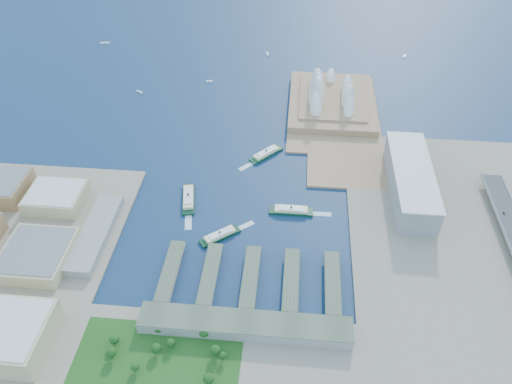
# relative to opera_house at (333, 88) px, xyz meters

# --- Properties ---
(ground) EXTENTS (3000.00, 3000.00, 0.00)m
(ground) POSITION_rel_opera_house_xyz_m (-105.00, -280.00, -32.00)
(ground) COLOR #0E2444
(ground) RESTS_ON ground
(east_land) EXTENTS (240.00, 500.00, 3.00)m
(east_land) POSITION_rel_opera_house_xyz_m (135.00, -330.00, -30.50)
(east_land) COLOR gray
(east_land) RESTS_ON ground
(peninsula) EXTENTS (135.00, 220.00, 3.00)m
(peninsula) POSITION_rel_opera_house_xyz_m (2.50, -20.00, -30.50)
(peninsula) COLOR #9C7655
(peninsula) RESTS_ON ground
(opera_house) EXTENTS (134.00, 180.00, 58.00)m
(opera_house) POSITION_rel_opera_house_xyz_m (0.00, 0.00, 0.00)
(opera_house) COLOR white
(opera_house) RESTS_ON peninsula
(toaster_building) EXTENTS (45.00, 155.00, 35.00)m
(toaster_building) POSITION_rel_opera_house_xyz_m (90.00, -200.00, -11.50)
(toaster_building) COLOR gray
(toaster_building) RESTS_ON east_land
(west_buildings) EXTENTS (200.00, 280.00, 27.00)m
(west_buildings) POSITION_rel_opera_house_xyz_m (-355.00, -350.00, -15.50)
(west_buildings) COLOR #97734B
(west_buildings) RESTS_ON west_land
(ferry_wharves) EXTENTS (184.00, 90.00, 9.30)m
(ferry_wharves) POSITION_rel_opera_house_xyz_m (-91.00, -355.00, -27.35)
(ferry_wharves) COLOR #47533F
(ferry_wharves) RESTS_ON ground
(terminal_building) EXTENTS (200.00, 28.00, 12.00)m
(terminal_building) POSITION_rel_opera_house_xyz_m (-90.00, -415.00, -23.00)
(terminal_building) COLOR gray
(terminal_building) RESTS_ON south_land
(park) EXTENTS (150.00, 110.00, 16.00)m
(park) POSITION_rel_opera_house_xyz_m (-165.00, -470.00, -21.00)
(park) COLOR #194714
(park) RESTS_ON south_land
(ferry_a) EXTENTS (24.03, 57.28, 10.52)m
(ferry_a) POSITION_rel_opera_house_xyz_m (-179.24, -236.71, -26.74)
(ferry_a) COLOR #0D3520
(ferry_a) RESTS_ON ground
(ferry_b) EXTENTS (44.84, 47.00, 9.80)m
(ferry_b) POSITION_rel_opera_house_xyz_m (-91.26, -136.60, -27.10)
(ferry_b) COLOR #0D3520
(ferry_b) RESTS_ON ground
(ferry_c) EXTENTS (45.76, 39.59, 9.16)m
(ferry_c) POSITION_rel_opera_house_xyz_m (-131.69, -295.47, -27.42)
(ferry_c) COLOR #0D3520
(ferry_c) RESTS_ON ground
(ferry_d) EXTENTS (52.03, 13.51, 9.82)m
(ferry_d) POSITION_rel_opera_house_xyz_m (-53.13, -246.89, -27.09)
(ferry_d) COLOR #0D3520
(ferry_d) RESTS_ON ground
(boat_a) EXTENTS (11.98, 9.23, 2.37)m
(boat_a) POSITION_rel_opera_house_xyz_m (-309.42, 15.12, -30.82)
(boat_a) COLOR white
(boat_a) RESTS_ON ground
(boat_b) EXTENTS (11.08, 5.56, 2.86)m
(boat_b) POSITION_rel_opera_house_xyz_m (-202.02, 59.43, -30.57)
(boat_b) COLOR white
(boat_b) RESTS_ON ground
(boat_c) EXTENTS (7.43, 14.04, 3.03)m
(boat_c) POSITION_rel_opera_house_xyz_m (136.50, 184.81, -30.48)
(boat_c) COLOR white
(boat_c) RESTS_ON ground
(boat_d) EXTENTS (17.21, 6.62, 2.84)m
(boat_d) POSITION_rel_opera_house_xyz_m (-424.85, 190.41, -30.58)
(boat_d) COLOR white
(boat_d) RESTS_ON ground
(boat_e) EXTENTS (5.38, 12.53, 2.98)m
(boat_e) POSITION_rel_opera_house_xyz_m (-112.46, 171.50, -30.51)
(boat_e) COLOR white
(boat_e) RESTS_ON ground
(car_c) EXTENTS (1.87, 4.60, 1.33)m
(car_c) POSITION_rel_opera_house_xyz_m (191.00, -242.21, -16.48)
(car_c) COLOR slate
(car_c) RESTS_ON expressway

